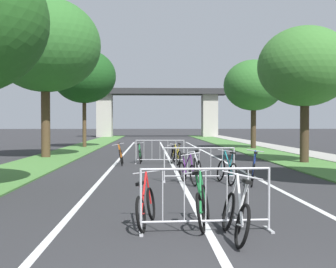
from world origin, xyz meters
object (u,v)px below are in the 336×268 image
bicycle_green_0 (140,155)px  crowd_barrier_third (160,152)px  bicycle_silver_1 (243,203)px  bicycle_blue_4 (253,171)px  bicycle_red_7 (146,206)px  bicycle_black_6 (176,155)px  crowd_barrier_second (199,165)px  bicycle_teal_9 (227,171)px  crowd_barrier_nearest (206,200)px  tree_right_pine_near (254,85)px  tree_left_pine_far (45,45)px  tree_left_oak_near (84,76)px  bicycle_orange_5 (121,156)px  bicycle_silver_11 (198,168)px  bicycle_yellow_2 (176,156)px  bicycle_green_10 (203,205)px  tree_right_maple_mid (305,67)px  bicycle_purple_8 (188,172)px

bicycle_green_0 → crowd_barrier_third: bearing=-26.4°
crowd_barrier_third → bicycle_silver_1: size_ratio=1.26×
bicycle_blue_4 → bicycle_red_7: 5.99m
bicycle_blue_4 → bicycle_black_6: 7.46m
crowd_barrier_second → bicycle_teal_9: size_ratio=1.28×
crowd_barrier_nearest → tree_right_pine_near: bearing=75.1°
crowd_barrier_nearest → tree_left_pine_far: bearing=111.5°
tree_left_oak_near → bicycle_red_7: 26.41m
bicycle_orange_5 → tree_left_pine_far: bearing=-45.5°
tree_left_oak_near → bicycle_silver_11: (6.35, -19.28, -4.89)m
bicycle_yellow_2 → bicycle_red_7: size_ratio=1.09×
bicycle_green_10 → bicycle_silver_11: bicycle_green_10 is taller
crowd_barrier_nearest → bicycle_green_0: 12.94m
tree_right_maple_mid → bicycle_purple_8: size_ratio=3.77×
bicycle_teal_9 → bicycle_green_10: (-1.35, -5.45, 0.00)m
bicycle_silver_1 → bicycle_black_6: size_ratio=1.10×
bicycle_yellow_2 → bicycle_blue_4: size_ratio=1.01×
bicycle_blue_4 → bicycle_green_10: (-2.08, -5.20, -0.01)m
bicycle_green_0 → bicycle_black_6: (1.60, -0.04, -0.01)m
bicycle_orange_5 → crowd_barrier_third: bearing=-167.8°
crowd_barrier_third → bicycle_silver_11: (1.06, -5.73, -0.14)m
bicycle_green_10 → bicycle_silver_11: size_ratio=1.01×
tree_right_maple_mid → bicycle_green_10: tree_right_maple_mid is taller
bicycle_orange_5 → bicycle_silver_11: bearing=115.6°
crowd_barrier_second → bicycle_blue_4: crowd_barrier_second is taller
crowd_barrier_second → bicycle_teal_9: (0.78, -0.36, -0.15)m
bicycle_silver_11 → bicycle_orange_5: bearing=115.9°
crowd_barrier_third → bicycle_silver_11: crowd_barrier_third is taller
crowd_barrier_nearest → bicycle_orange_5: 12.18m
tree_left_pine_far → tree_right_maple_mid: bearing=-16.2°
bicycle_green_0 → bicycle_orange_5: (-0.80, -0.88, 0.03)m
bicycle_black_6 → crowd_barrier_third: bearing=-158.5°
bicycle_red_7 → crowd_barrier_nearest: bearing=-14.8°
bicycle_teal_9 → bicycle_silver_11: size_ratio=1.02×
tree_right_maple_mid → tree_right_pine_near: tree_right_pine_near is taller
crowd_barrier_second → crowd_barrier_third: (-1.05, 6.20, 0.00)m
bicycle_green_0 → tree_left_oak_near: bearing=110.2°
tree_left_pine_far → bicycle_black_6: 9.04m
bicycle_green_0 → bicycle_silver_1: bicycle_silver_1 is taller
crowd_barrier_nearest → crowd_barrier_second: 6.23m
tree_right_pine_near → bicycle_teal_9: bearing=-105.5°
crowd_barrier_second → bicycle_green_10: size_ratio=1.30×
crowd_barrier_second → bicycle_teal_9: bearing=-24.7°
bicycle_yellow_2 → bicycle_black_6: (0.04, 0.84, -0.01)m
bicycle_red_7 → bicycle_green_10: 0.98m
crowd_barrier_third → crowd_barrier_second: bearing=-80.4°
crowd_barrier_second → bicycle_orange_5: size_ratio=1.23×
crowd_barrier_second → crowd_barrier_third: bearing=99.6°
tree_right_maple_mid → tree_right_pine_near: size_ratio=0.98×
bicycle_green_0 → bicycle_teal_9: bearing=-67.4°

